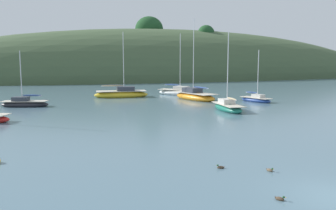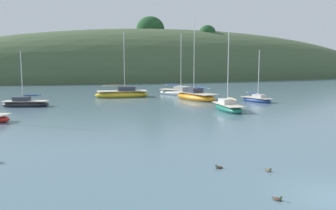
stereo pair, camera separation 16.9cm
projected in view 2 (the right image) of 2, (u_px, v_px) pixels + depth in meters
far_shoreline_hill at (174, 79)px, 101.85m from camera, size 150.00×36.00×32.59m
sailboat_white_near at (195, 96)px, 46.97m from camera, size 4.39×8.31×11.20m
sailboat_teal_outer at (179, 92)px, 53.56m from camera, size 6.12×6.72×9.65m
sailboat_black_sloop at (122, 94)px, 50.12m from camera, size 8.05×3.54×9.65m
sailboat_blue_center at (257, 99)px, 44.33m from camera, size 2.76×4.84×6.80m
sailboat_grey_yawl at (25, 103)px, 39.75m from camera, size 5.70×3.35×6.58m
sailboat_yellow_far at (228, 107)px, 36.43m from camera, size 2.62×5.95×8.37m
duck_straggler at (219, 167)px, 16.75m from camera, size 0.41×0.29×0.24m
duck_lead at (277, 199)px, 12.90m from camera, size 0.33×0.40×0.24m
duck_trailing at (268, 170)px, 16.30m from camera, size 0.26×0.42×0.24m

